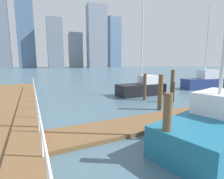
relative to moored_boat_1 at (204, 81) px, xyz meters
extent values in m
plane|color=#476675|center=(-15.51, 1.58, -0.88)|extent=(300.00, 300.00, 0.00)
cube|color=brown|center=(-13.69, -6.65, -0.79)|extent=(10.64, 2.00, 0.18)
cylinder|color=white|center=(-18.66, -8.28, 0.04)|extent=(0.06, 0.06, 1.05)
cylinder|color=white|center=(-18.66, -6.33, 0.04)|extent=(0.06, 0.06, 1.05)
cylinder|color=white|center=(-18.66, -4.39, 0.04)|extent=(0.06, 0.06, 1.05)
cylinder|color=white|center=(-18.66, -2.45, 0.04)|extent=(0.06, 0.06, 1.05)
cylinder|color=white|center=(-18.66, -0.50, 0.04)|extent=(0.06, 0.06, 1.05)
cylinder|color=white|center=(-18.66, 1.44, 0.04)|extent=(0.06, 0.06, 1.05)
cylinder|color=white|center=(-18.66, 3.39, 0.04)|extent=(0.06, 0.06, 1.05)
cylinder|color=white|center=(-18.66, 5.33, 0.04)|extent=(0.06, 0.06, 1.05)
cylinder|color=white|center=(-18.66, 7.27, 0.04)|extent=(0.06, 0.06, 1.05)
cylinder|color=white|center=(-18.66, -8.28, 0.57)|extent=(0.06, 31.10, 0.06)
cylinder|color=brown|center=(-10.37, -1.98, 0.21)|extent=(0.26, 0.26, 2.19)
cylinder|color=brown|center=(-11.29, -4.85, 0.28)|extent=(0.31, 0.31, 2.32)
cylinder|color=brown|center=(-6.59, -1.30, 0.34)|extent=(0.35, 0.35, 2.44)
cylinder|color=brown|center=(-15.32, -9.60, 0.21)|extent=(0.25, 0.25, 2.19)
cylinder|color=#473826|center=(-8.89, -3.63, -0.08)|extent=(0.26, 0.26, 1.62)
cube|color=navy|center=(-0.09, 0.02, -0.27)|extent=(5.47, 2.82, 1.22)
cube|color=white|center=(0.35, -0.08, 0.87)|extent=(2.19, 1.77, 1.06)
cylinder|color=silver|center=(-0.09, 0.02, 4.57)|extent=(0.12, 0.12, 8.46)
cube|color=#1E6B8C|center=(-12.54, -9.36, -0.35)|extent=(6.28, 3.41, 1.07)
cube|color=white|center=(-11.96, -9.23, 0.60)|extent=(2.57, 2.15, 0.83)
cube|color=black|center=(-9.35, -0.05, -0.34)|extent=(4.75, 1.88, 1.08)
cube|color=white|center=(-8.52, -0.05, 0.60)|extent=(1.50, 1.48, 0.82)
cylinder|color=silver|center=(-9.35, -0.05, 4.06)|extent=(0.12, 0.12, 7.74)
cube|color=slate|center=(-19.99, 116.99, 26.71)|extent=(10.70, 7.84, 55.19)
cube|color=slate|center=(-2.78, 107.22, 15.57)|extent=(10.22, 7.38, 32.90)
cube|color=#8C939E|center=(14.32, 121.02, 12.30)|extent=(10.82, 13.22, 26.36)
cube|color=gray|center=(25.58, 102.87, 20.73)|extent=(14.15, 9.54, 43.24)
cube|color=slate|center=(46.14, 118.53, 19.69)|extent=(11.88, 11.08, 41.14)
camera|label=1|loc=(-18.81, -13.07, 2.13)|focal=26.68mm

